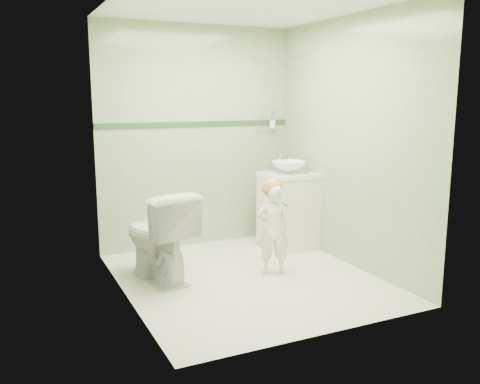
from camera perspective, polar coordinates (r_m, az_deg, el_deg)
ground at (r=4.78m, az=0.78°, el=-9.53°), size 2.50×2.50×0.00m
room_shell at (r=4.51m, az=0.82°, el=4.93°), size 2.50×2.54×2.40m
trim_stripe at (r=5.64m, az=-4.77°, el=7.55°), size 2.20×0.02×0.05m
vanity at (r=5.65m, az=5.34°, el=-2.20°), size 0.52×0.50×0.80m
counter at (r=5.57m, az=5.41°, el=1.92°), size 0.54×0.52×0.04m
basin at (r=5.56m, az=5.42°, el=2.78°), size 0.37×0.37×0.13m
faucet at (r=5.71m, az=4.49°, el=3.80°), size 0.03×0.13×0.18m
cup_holder at (r=5.96m, az=3.55°, el=7.52°), size 0.26×0.07×0.21m
toilet at (r=4.68m, az=-9.11°, el=-4.79°), size 0.62×0.89×0.83m
toddler at (r=4.79m, az=3.69°, el=-4.19°), size 0.36×0.30×0.85m
hair_cap at (r=4.73m, az=3.60°, el=0.45°), size 0.19×0.19×0.19m
teal_toothbrush at (r=4.62m, az=4.87°, el=-1.33°), size 0.11×0.14×0.08m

